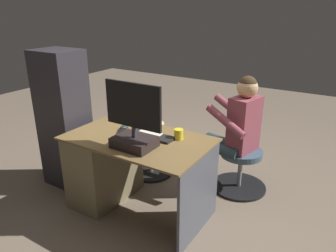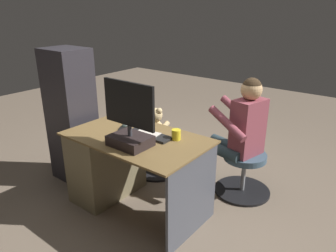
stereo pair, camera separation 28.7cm
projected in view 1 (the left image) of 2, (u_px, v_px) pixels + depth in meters
ground_plane at (159, 193)px, 3.24m from camera, size 10.00×10.00×0.00m
desk at (111, 164)px, 3.02m from camera, size 1.25×0.75×0.73m
monitor at (134, 127)px, 2.50m from camera, size 0.51×0.25×0.53m
keyboard at (151, 136)px, 2.75m from camera, size 0.42×0.14×0.02m
computer_mouse at (124, 127)px, 2.92m from camera, size 0.06×0.10×0.04m
cup at (179, 134)px, 2.69m from camera, size 0.08×0.08×0.09m
tv_remote at (121, 132)px, 2.84m from camera, size 0.12×0.15×0.02m
notebook_binder at (144, 139)px, 2.69m from camera, size 0.26×0.33×0.02m
office_chair_teddy at (151, 152)px, 3.56m from camera, size 0.49×0.49×0.43m
teddy_bear at (151, 124)px, 3.45m from camera, size 0.24×0.24×0.35m
visitor_chair at (240, 168)px, 3.26m from camera, size 0.56×0.56×0.43m
person at (235, 125)px, 3.13m from camera, size 0.60×0.56×1.19m
equipment_rack at (64, 120)px, 3.23m from camera, size 0.44×0.36×1.41m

